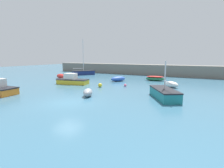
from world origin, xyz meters
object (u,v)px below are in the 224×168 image
(sailboat_tall_mast, at_px, (84,72))
(mooring_buoy_pink, at_px, (125,85))
(rowboat_with_red_cover, at_px, (155,78))
(mooring_buoy_yellow, at_px, (100,85))
(open_tender_yellow, at_px, (118,79))
(fishing_dinghy_green, at_px, (88,92))
(rowboat_blue_near, at_px, (62,76))
(motorboat_grey_hull, at_px, (72,80))
(sailboat_twin_hulled, at_px, (164,94))
(dinghy_near_pier, at_px, (172,84))

(sailboat_tall_mast, xyz_separation_m, mooring_buoy_pink, (14.38, -9.68, -0.35))
(mooring_buoy_pink, bearing_deg, rowboat_with_red_cover, 74.62)
(mooring_buoy_pink, relative_size, mooring_buoy_yellow, 0.71)
(open_tender_yellow, height_order, fishing_dinghy_green, fishing_dinghy_green)
(open_tender_yellow, distance_m, rowboat_with_red_cover, 6.33)
(sailboat_tall_mast, distance_m, mooring_buoy_pink, 17.34)
(rowboat_blue_near, height_order, motorboat_grey_hull, motorboat_grey_hull)
(sailboat_twin_hulled, xyz_separation_m, rowboat_with_red_cover, (-4.02, 12.30, -0.10))
(fishing_dinghy_green, bearing_deg, mooring_buoy_pink, 144.24)
(rowboat_blue_near, xyz_separation_m, sailboat_tall_mast, (-0.58, 7.36, 0.09))
(motorboat_grey_hull, height_order, mooring_buoy_pink, motorboat_grey_hull)
(dinghy_near_pier, xyz_separation_m, sailboat_tall_mast, (-20.10, 7.36, 0.14))
(rowboat_blue_near, distance_m, sailboat_tall_mast, 7.38)
(rowboat_blue_near, height_order, open_tender_yellow, rowboat_blue_near)
(rowboat_with_red_cover, xyz_separation_m, mooring_buoy_pink, (-2.13, -7.74, -0.21))
(motorboat_grey_hull, bearing_deg, open_tender_yellow, 38.79)
(rowboat_with_red_cover, relative_size, mooring_buoy_yellow, 6.23)
(mooring_buoy_yellow, bearing_deg, mooring_buoy_pink, 36.36)
(rowboat_with_red_cover, bearing_deg, dinghy_near_pier, 115.99)
(mooring_buoy_pink, bearing_deg, open_tender_yellow, 126.59)
(sailboat_twin_hulled, height_order, mooring_buoy_yellow, sailboat_twin_hulled)
(rowboat_blue_near, height_order, rowboat_with_red_cover, rowboat_blue_near)
(open_tender_yellow, height_order, motorboat_grey_hull, motorboat_grey_hull)
(sailboat_tall_mast, bearing_deg, sailboat_twin_hulled, -86.10)
(sailboat_tall_mast, xyz_separation_m, mooring_buoy_yellow, (11.60, -11.72, -0.27))
(motorboat_grey_hull, height_order, rowboat_with_red_cover, motorboat_grey_hull)
(open_tender_yellow, height_order, rowboat_with_red_cover, open_tender_yellow)
(rowboat_blue_near, height_order, fishing_dinghy_green, rowboat_blue_near)
(motorboat_grey_hull, bearing_deg, dinghy_near_pier, 4.33)
(dinghy_near_pier, xyz_separation_m, mooring_buoy_pink, (-5.72, -2.32, -0.21))
(open_tender_yellow, xyz_separation_m, fishing_dinghy_green, (2.11, -11.48, 0.00))
(mooring_buoy_pink, bearing_deg, mooring_buoy_yellow, -143.64)
(motorboat_grey_hull, relative_size, mooring_buoy_yellow, 9.14)
(motorboat_grey_hull, bearing_deg, mooring_buoy_yellow, -16.54)
(mooring_buoy_pink, bearing_deg, fishing_dinghy_green, -97.98)
(mooring_buoy_yellow, bearing_deg, sailboat_twin_hulled, -15.76)
(sailboat_twin_hulled, relative_size, fishing_dinghy_green, 2.25)
(sailboat_tall_mast, relative_size, fishing_dinghy_green, 3.63)
(rowboat_blue_near, bearing_deg, sailboat_twin_hulled, -177.86)
(motorboat_grey_hull, xyz_separation_m, mooring_buoy_pink, (7.92, 1.62, -0.37))
(rowboat_blue_near, distance_m, rowboat_with_red_cover, 16.82)
(dinghy_near_pier, bearing_deg, sailboat_twin_hulled, -48.65)
(sailboat_twin_hulled, relative_size, motorboat_grey_hull, 0.98)
(dinghy_near_pier, relative_size, sailboat_tall_mast, 0.30)
(open_tender_yellow, relative_size, rowboat_with_red_cover, 0.88)
(sailboat_twin_hulled, height_order, open_tender_yellow, sailboat_twin_hulled)
(open_tender_yellow, distance_m, mooring_buoy_yellow, 6.27)
(mooring_buoy_yellow, bearing_deg, sailboat_tall_mast, 134.70)
(rowboat_with_red_cover, distance_m, mooring_buoy_yellow, 10.95)
(sailboat_twin_hulled, xyz_separation_m, rowboat_blue_near, (-19.94, 6.88, -0.06))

